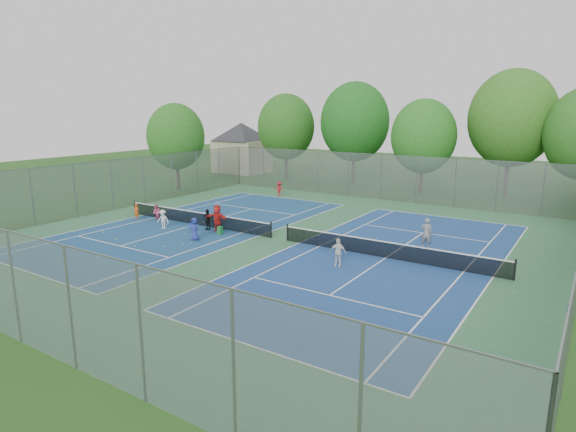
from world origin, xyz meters
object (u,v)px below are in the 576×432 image
object	(u,v)px
ball_crate	(192,226)
instructor	(426,233)
net_right	(386,250)
ball_hopper	(220,231)
net_left	(196,218)

from	to	relation	value
ball_crate	instructor	xyz separation A→B (m)	(14.88, 3.98, 0.75)
net_right	instructor	bearing A→B (deg)	70.28
ball_hopper	instructor	distance (m)	12.76
net_left	net_right	bearing A→B (deg)	0.00
ball_crate	net_left	bearing A→B (deg)	110.63
ball_crate	instructor	size ratio (longest dim) A/B	0.18
ball_crate	ball_hopper	world-z (taller)	ball_hopper
net_left	net_right	xyz separation A→B (m)	(14.00, 0.00, 0.00)
net_right	net_left	bearing A→B (deg)	180.00
instructor	ball_crate	bearing A→B (deg)	5.06
net_right	ball_hopper	distance (m)	10.88
net_right	ball_hopper	world-z (taller)	net_right
ball_hopper	instructor	world-z (taller)	instructor
instructor	net_left	bearing A→B (deg)	2.12
ball_crate	ball_hopper	bearing A→B (deg)	-7.72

